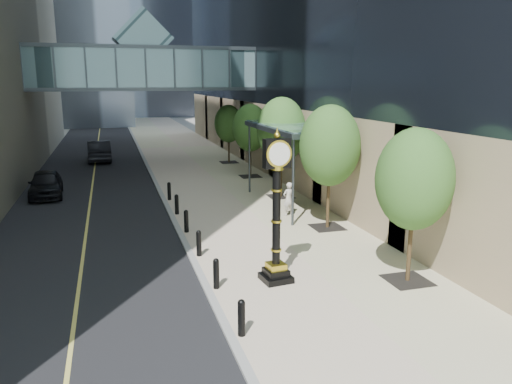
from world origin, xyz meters
TOP-DOWN VIEW (x-y plane):
  - ground at (0.00, 0.00)m, footprint 320.00×320.00m
  - road at (-7.00, 40.00)m, footprint 8.00×180.00m
  - sidewalk at (1.00, 40.00)m, footprint 8.00×180.00m
  - curb at (-3.00, 40.00)m, footprint 0.25×180.00m
  - skywalk at (-3.00, 28.00)m, footprint 17.00×4.20m
  - entrance_canopy at (3.48, 14.00)m, footprint 3.00×8.00m
  - bollard_row at (-2.70, 9.00)m, footprint 0.20×16.20m
  - street_trees at (3.60, 15.01)m, footprint 2.78×28.39m
  - street_clock at (-0.65, 4.25)m, footprint 1.04×1.04m
  - pedestrian at (2.60, 11.96)m, footprint 0.70×0.55m
  - car_near at (-9.47, 20.07)m, footprint 2.06×4.56m
  - car_far at (-6.65, 33.04)m, footprint 1.99×5.26m

SIDE VIEW (x-z plane):
  - ground at x=0.00m, z-range 0.00..0.00m
  - road at x=-7.00m, z-range 0.00..0.02m
  - sidewalk at x=1.00m, z-range 0.00..0.06m
  - curb at x=-3.00m, z-range 0.00..0.07m
  - bollard_row at x=-2.70m, z-range 0.06..0.96m
  - car_near at x=-9.47m, z-range 0.02..1.54m
  - car_far at x=-6.65m, z-range 0.02..1.73m
  - pedestrian at x=2.60m, z-range 0.06..1.75m
  - street_clock at x=-0.65m, z-range -0.27..4.73m
  - street_trees at x=3.60m, z-range 0.78..6.49m
  - entrance_canopy at x=3.48m, z-range 2.00..6.38m
  - skywalk at x=-3.00m, z-range 4.81..10.61m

